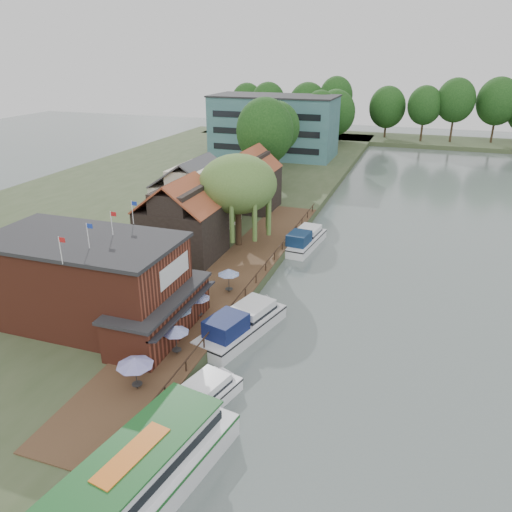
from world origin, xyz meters
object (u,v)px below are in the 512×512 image
(cottage_a, at_px, (182,219))
(cottage_b, at_px, (196,193))
(hotel_block, at_px, (274,126))
(willow, at_px, (238,201))
(umbrella_2, at_px, (178,318))
(tour_boat, at_px, (124,489))
(umbrella_4, at_px, (229,281))
(umbrella_0, at_px, (136,373))
(cruiser_1, at_px, (241,321))
(cruiser_0, at_px, (193,400))
(cruiser_2, at_px, (304,238))
(swan, at_px, (150,449))
(pub, at_px, (107,284))
(umbrella_1, at_px, (176,340))
(cottage_c, at_px, (251,179))
(umbrella_3, at_px, (198,305))

(cottage_a, relative_size, cottage_b, 0.90)
(hotel_block, distance_m, willow, 52.29)
(umbrella_2, distance_m, tour_boat, 15.94)
(umbrella_2, distance_m, umbrella_4, 7.76)
(cottage_a, relative_size, umbrella_0, 3.49)
(hotel_block, xyz_separation_m, umbrella_2, (13.78, -70.41, -4.86))
(cottage_b, xyz_separation_m, tour_boat, (14.57, -39.59, -3.56))
(cruiser_1, bearing_deg, tour_boat, -73.11)
(cruiser_0, height_order, cruiser_2, cruiser_2)
(hotel_block, relative_size, cottage_a, 2.95)
(willow, distance_m, swan, 31.67)
(umbrella_4, bearing_deg, pub, -130.34)
(pub, bearing_deg, umbrella_4, 49.66)
(umbrella_0, distance_m, swan, 5.20)
(cottage_b, height_order, umbrella_4, cottage_b)
(cottage_a, relative_size, umbrella_1, 3.62)
(cottage_b, bearing_deg, cruiser_2, -2.73)
(umbrella_2, xyz_separation_m, cruiser_1, (4.27, 2.76, -0.99))
(cottage_a, xyz_separation_m, cruiser_0, (11.47, -21.64, -4.18))
(umbrella_4, bearing_deg, swan, -82.43)
(cottage_a, height_order, umbrella_1, cottage_a)
(pub, bearing_deg, cottage_a, 93.81)
(cottage_b, xyz_separation_m, cruiser_2, (14.17, -0.68, -4.05))
(cottage_c, xyz_separation_m, umbrella_3, (6.36, -30.96, -2.96))
(cruiser_0, relative_size, tour_boat, 0.58)
(willow, relative_size, umbrella_3, 4.39)
(umbrella_1, height_order, umbrella_2, same)
(cruiser_1, height_order, tour_boat, tour_boat)
(umbrella_1, relative_size, cruiser_0, 0.26)
(hotel_block, bearing_deg, umbrella_3, -78.07)
(cottage_c, xyz_separation_m, tour_boat, (10.57, -48.59, -3.56))
(pub, relative_size, cottage_b, 2.08)
(cruiser_0, distance_m, tour_boat, 7.98)
(umbrella_1, bearing_deg, umbrella_3, 97.99)
(tour_boat, relative_size, swan, 35.11)
(umbrella_1, height_order, cruiser_2, umbrella_1)
(umbrella_2, bearing_deg, umbrella_0, -84.25)
(tour_boat, bearing_deg, umbrella_3, 113.52)
(cottage_b, distance_m, umbrella_3, 24.46)
(cottage_b, xyz_separation_m, cottage_c, (4.00, 9.00, 0.00))
(umbrella_3, bearing_deg, umbrella_1, -82.01)
(willow, xyz_separation_m, umbrella_3, (2.86, -16.96, -3.93))
(umbrella_4, distance_m, cruiser_0, 15.34)
(tour_boat, bearing_deg, swan, 114.83)
(cottage_b, distance_m, cruiser_1, 26.11)
(cottage_a, height_order, cottage_b, same)
(umbrella_3, bearing_deg, umbrella_4, 82.94)
(cruiser_2, bearing_deg, umbrella_1, -90.47)
(cruiser_2, bearing_deg, umbrella_0, -90.62)
(cottage_b, bearing_deg, umbrella_2, -68.17)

